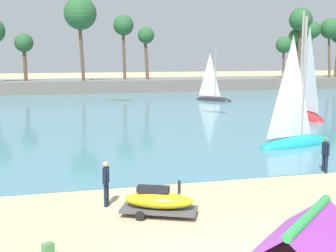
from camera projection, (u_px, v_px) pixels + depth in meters
name	position (u px, v px, depth m)	size (l,w,h in m)	color
sea	(87.00, 95.00, 60.99)	(220.00, 88.13, 0.06)	teal
palm_headland	(96.00, 67.00, 64.64)	(104.93, 6.74, 13.47)	slate
folded_kite	(308.00, 227.00, 12.32)	(4.51, 4.41, 1.14)	purple
watercraft_on_trailer	(158.00, 201.00, 15.20)	(2.78, 1.95, 1.28)	#4C4C51
person_rigging_by_gear	(106.00, 182.00, 16.16)	(0.28, 0.53, 1.67)	#141E33
person_at_waterline	(325.00, 154.00, 20.71)	(0.21, 0.55, 1.67)	#141E33
backpack_by_trailer	(48.00, 251.00, 12.04)	(0.36, 0.37, 0.44)	#47844C
sailboat_near_shore	(302.00, 107.00, 39.01)	(2.31, 6.87, 9.85)	red
sailboat_mid_bay	(296.00, 133.00, 26.91)	(5.92, 3.12, 8.23)	teal
sailboat_toward_headland	(213.00, 95.00, 53.22)	(4.20, 4.63, 7.00)	black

